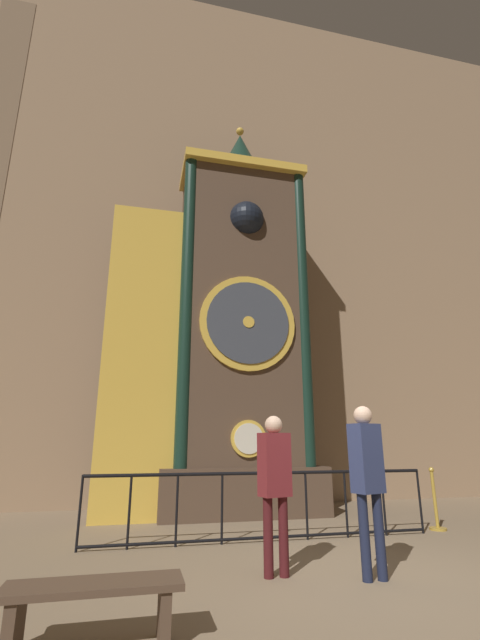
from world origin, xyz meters
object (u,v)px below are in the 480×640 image
(stanchion_post, at_px, (436,509))
(visitor_bench, at_px, (93,602))
(visitor_near, at_px, (275,476))
(clock_tower, at_px, (217,329))
(visitor_far, at_px, (367,471))

(stanchion_post, relative_size, visitor_bench, 0.78)
(visitor_near, distance_m, stanchion_post, 3.99)
(clock_tower, height_order, visitor_far, clock_tower)
(visitor_bench, bearing_deg, visitor_near, 35.97)
(clock_tower, distance_m, stanchion_post, 5.42)
(clock_tower, distance_m, visitor_far, 5.36)
(visitor_far, bearing_deg, visitor_bench, -179.76)
(visitor_near, distance_m, visitor_bench, 2.38)
(clock_tower, bearing_deg, visitor_bench, -108.85)
(visitor_near, bearing_deg, stanchion_post, 14.12)
(visitor_near, bearing_deg, clock_tower, 75.33)
(visitor_far, bearing_deg, clock_tower, 83.28)
(clock_tower, distance_m, visitor_near, 5.01)
(clock_tower, relative_size, visitor_bench, 7.25)
(clock_tower, relative_size, visitor_far, 5.10)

